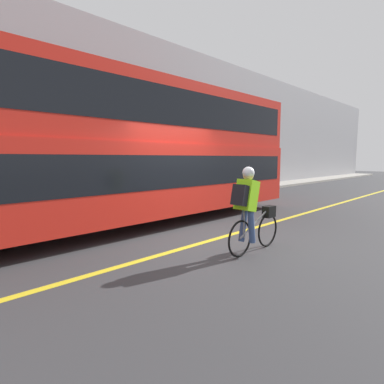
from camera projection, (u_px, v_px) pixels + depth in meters
name	position (u px, v px, depth m)	size (l,w,h in m)	color
ground_plane	(216.00, 241.00, 6.34)	(80.00, 80.00, 0.00)	#38383A
road_center_line	(213.00, 240.00, 6.40)	(50.00, 0.14, 0.01)	yellow
sidewalk_curb	(93.00, 207.00, 10.30)	(60.00, 1.69, 0.13)	#A8A399
building_facade	(76.00, 111.00, 10.63)	(60.00, 0.30, 6.81)	#9E9EA3
bus	(135.00, 147.00, 7.68)	(10.32, 2.52, 3.63)	black
cyclist_on_bike	(250.00, 207.00, 5.39)	(1.57, 0.32, 1.59)	black
trash_bin	(29.00, 198.00, 8.78)	(0.47, 0.47, 0.90)	#515156
street_sign_post	(88.00, 160.00, 9.95)	(0.36, 0.09, 2.77)	#59595B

